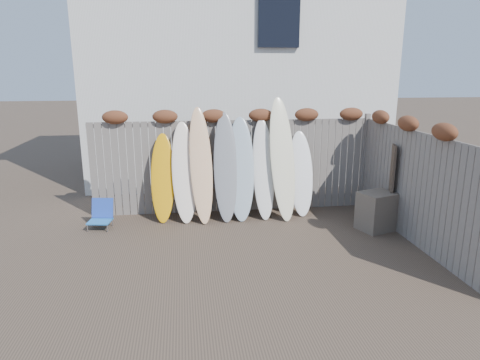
{
  "coord_description": "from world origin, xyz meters",
  "views": [
    {
      "loc": [
        -1.05,
        -6.59,
        3.02
      ],
      "look_at": [
        0.0,
        1.2,
        1.0
      ],
      "focal_mm": 32.0,
      "sensor_mm": 36.0,
      "label": 1
    }
  ],
  "objects": [
    {
      "name": "surfboard_3",
      "position": [
        -0.2,
        1.94,
        1.09
      ],
      "size": [
        0.51,
        0.79,
        2.19
      ],
      "primitive_type": "ellipsoid",
      "rotation": [
        -0.31,
        0.0,
        -0.04
      ],
      "color": "gray",
      "rests_on": "ground"
    },
    {
      "name": "ground",
      "position": [
        0.0,
        0.0,
        0.0
      ],
      "size": [
        80.0,
        80.0,
        0.0
      ],
      "primitive_type": "plane",
      "color": "#493A2D"
    },
    {
      "name": "surfboard_2",
      "position": [
        -0.7,
        1.92,
        1.15
      ],
      "size": [
        0.53,
        0.85,
        2.31
      ],
      "primitive_type": "ellipsoid",
      "rotation": [
        -0.31,
        0.0,
        0.1
      ],
      "color": "#DFC686",
      "rests_on": "ground"
    },
    {
      "name": "right_fence",
      "position": [
        2.99,
        0.25,
        1.14
      ],
      "size": [
        0.28,
        4.4,
        2.24
      ],
      "color": "slate",
      "rests_on": "ground"
    },
    {
      "name": "wooden_crate",
      "position": [
        2.63,
        0.86,
        0.37
      ],
      "size": [
        0.78,
        0.72,
        0.75
      ],
      "primitive_type": "cube",
      "rotation": [
        0.0,
        0.0,
        0.34
      ],
      "color": "brown",
      "rests_on": "ground"
    },
    {
      "name": "surfboard_1",
      "position": [
        -1.05,
        1.96,
        1.01
      ],
      "size": [
        0.54,
        0.74,
        2.01
      ],
      "primitive_type": "ellipsoid",
      "rotation": [
        -0.31,
        0.0,
        0.06
      ],
      "color": "white",
      "rests_on": "ground"
    },
    {
      "name": "surfboard_4",
      "position": [
        0.12,
        1.94,
        1.05
      ],
      "size": [
        0.6,
        0.78,
        2.1
      ],
      "primitive_type": "ellipsoid",
      "rotation": [
        -0.31,
        0.0,
        -0.07
      ],
      "color": "#9BAEBB",
      "rests_on": "ground"
    },
    {
      "name": "surfboard_7",
      "position": [
        1.43,
        2.03,
        0.88
      ],
      "size": [
        0.52,
        0.64,
        1.77
      ],
      "primitive_type": "ellipsoid",
      "rotation": [
        -0.31,
        0.0,
        -0.02
      ],
      "color": "white",
      "rests_on": "ground"
    },
    {
      "name": "surfboard_0",
      "position": [
        -1.49,
        2.01,
        0.89
      ],
      "size": [
        0.52,
        0.67,
        1.78
      ],
      "primitive_type": "ellipsoid",
      "rotation": [
        -0.31,
        0.0,
        -0.07
      ],
      "color": "#EB9D0A",
      "rests_on": "ground"
    },
    {
      "name": "house",
      "position": [
        0.5,
        6.5,
        3.2
      ],
      "size": [
        8.5,
        5.5,
        6.33
      ],
      "color": "silver",
      "rests_on": "ground"
    },
    {
      "name": "surfboard_6",
      "position": [
        0.98,
        1.89,
        1.25
      ],
      "size": [
        0.59,
        0.92,
        2.49
      ],
      "primitive_type": "ellipsoid",
      "rotation": [
        -0.31,
        0.0,
        0.1
      ],
      "color": "#F6EFC7",
      "rests_on": "ground"
    },
    {
      "name": "lattice_panel",
      "position": [
        3.06,
        1.29,
        0.82
      ],
      "size": [
        0.43,
        1.04,
        1.65
      ],
      "primitive_type": "cube",
      "rotation": [
        0.0,
        0.0,
        -0.36
      ],
      "color": "brown",
      "rests_on": "ground"
    },
    {
      "name": "surfboard_5",
      "position": [
        0.6,
        1.96,
        1.02
      ],
      "size": [
        0.45,
        0.72,
        2.05
      ],
      "primitive_type": "ellipsoid",
      "rotation": [
        -0.31,
        0.0,
        0.0
      ],
      "color": "white",
      "rests_on": "ground"
    },
    {
      "name": "beach_chair",
      "position": [
        -2.7,
        1.69,
        0.26
      ],
      "size": [
        0.49,
        0.51,
        0.56
      ],
      "color": "blue",
      "rests_on": "ground"
    },
    {
      "name": "back_fence",
      "position": [
        0.06,
        2.39,
        1.18
      ],
      "size": [
        6.05,
        0.28,
        2.24
      ],
      "color": "slate",
      "rests_on": "ground"
    }
  ]
}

